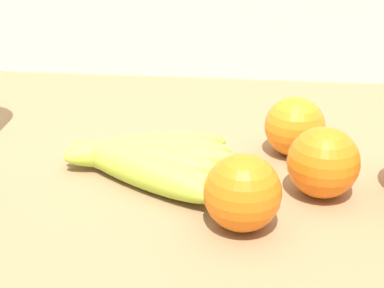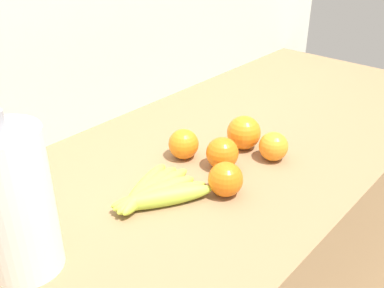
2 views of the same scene
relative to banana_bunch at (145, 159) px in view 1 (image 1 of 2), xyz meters
The scene contains 5 objects.
wall_back 0.51m from the banana_bunch, 68.70° to the left, with size 2.28×0.06×1.30m, color silver.
banana_bunch is the anchor object (origin of this frame).
orange_far_right 0.19m from the banana_bunch, ahead, with size 0.07×0.07×0.07m, color orange.
orange_back_left 0.18m from the banana_bunch, 23.22° to the left, with size 0.07×0.07×0.07m, color orange.
orange_right 0.14m from the banana_bunch, 40.97° to the right, with size 0.07×0.07×0.07m, color orange.
Camera 1 is at (-0.04, -0.53, 1.20)m, focal length 49.86 mm.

